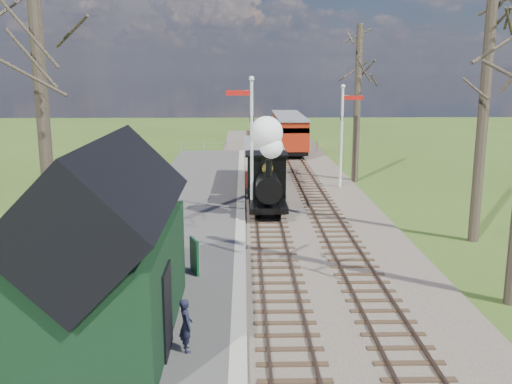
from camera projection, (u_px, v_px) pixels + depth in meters
distant_hills at (262, 242)px, 76.50m from camera, size 114.40×48.00×22.02m
ballast_bed at (286, 188)px, 31.66m from camera, size 8.00×60.00×0.10m
track_near at (263, 187)px, 31.63m from camera, size 1.60×60.00×0.15m
track_far at (309, 187)px, 31.68m from camera, size 1.60×60.00×0.15m
platform at (185, 226)px, 23.73m from camera, size 5.00×44.00×0.20m
coping_strip at (241, 226)px, 23.78m from camera, size 0.40×44.00×0.21m
station_shed at (107, 252)px, 13.48m from camera, size 3.25×6.30×4.78m
semaphore_near at (250, 136)px, 25.00m from camera, size 1.22×0.24×6.22m
semaphore_far at (343, 128)px, 31.04m from camera, size 1.22×0.24×5.72m
bare_trees at (315, 109)px, 18.95m from camera, size 15.51×22.39×12.00m
fence_line at (261, 146)px, 45.22m from camera, size 12.60×0.08×1.00m
locomotive at (267, 171)px, 25.48m from camera, size 1.76×4.11×4.40m
coach at (263, 162)px, 31.52m from camera, size 2.05×7.04×2.16m
red_carriage_a at (292, 135)px, 43.27m from camera, size 2.24×5.56×2.36m
red_carriage_b at (286, 128)px, 48.64m from camera, size 2.24×5.56×2.36m
sign_board at (195, 256)px, 17.90m from camera, size 0.35×0.73×1.10m
bench at (160, 313)px, 14.24m from camera, size 0.67×1.31×0.72m
person at (186, 325)px, 12.89m from camera, size 0.43×0.53×1.25m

